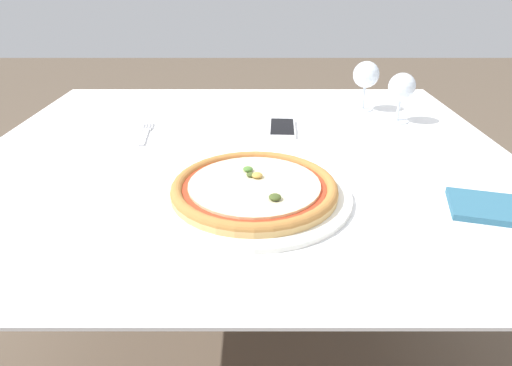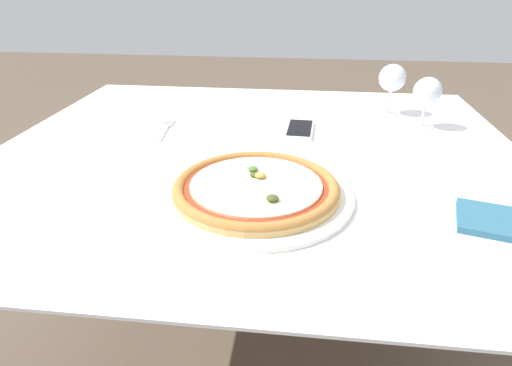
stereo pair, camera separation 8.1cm
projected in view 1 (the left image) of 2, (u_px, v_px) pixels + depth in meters
ground_plane at (248, 356)px, 1.35m from camera, size 10.00×10.00×0.00m
dining_table at (246, 177)px, 1.07m from camera, size 1.27×1.14×0.70m
pizza_plate at (256, 189)px, 0.81m from camera, size 0.37×0.37×0.04m
fork at (147, 133)px, 1.13m from camera, size 0.04×0.17×0.00m
wine_glass_far_left at (404, 88)px, 1.18m from camera, size 0.07×0.07×0.14m
wine_glass_far_right at (368, 76)px, 1.28m from camera, size 0.08×0.08×0.15m
cell_phone at (284, 128)px, 1.16m from camera, size 0.08×0.15×0.01m
napkin_folded at (496, 208)px, 0.77m from camera, size 0.17×0.15×0.01m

